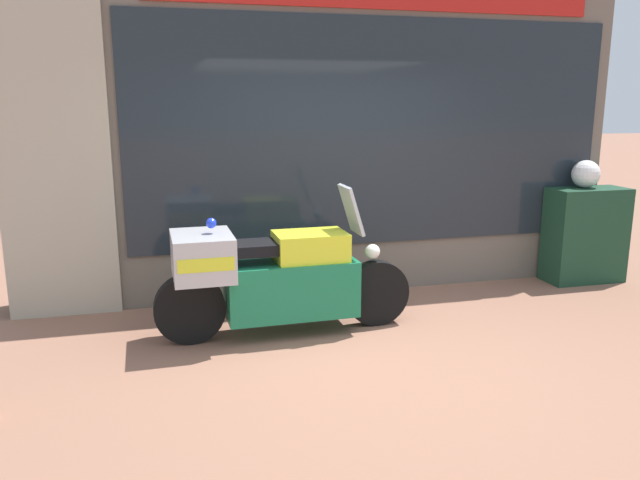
{
  "coord_description": "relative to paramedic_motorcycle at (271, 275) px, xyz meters",
  "views": [
    {
      "loc": [
        -1.82,
        -4.51,
        2.07
      ],
      "look_at": [
        -0.3,
        1.26,
        0.73
      ],
      "focal_mm": 35.0,
      "sensor_mm": 36.0,
      "label": 1
    }
  ],
  "objects": [
    {
      "name": "white_helmet",
      "position": [
        3.81,
        0.84,
        0.7
      ],
      "size": [
        0.32,
        0.32,
        0.32
      ],
      "primitive_type": "sphere",
      "color": "white",
      "rests_on": "utility_cabinet"
    },
    {
      "name": "utility_cabinet",
      "position": [
        3.84,
        0.79,
        -0.01
      ],
      "size": [
        0.9,
        0.43,
        1.09
      ],
      "primitive_type": "cube",
      "color": "#193D28",
      "rests_on": "ground"
    },
    {
      "name": "shop_building",
      "position": [
        0.42,
        1.24,
        1.14
      ],
      "size": [
        6.52,
        0.55,
        3.36
      ],
      "color": "#6B6056",
      "rests_on": "ground"
    },
    {
      "name": "window_display",
      "position": [
        1.32,
        1.27,
        -0.1
      ],
      "size": [
        5.04,
        0.3,
        1.87
      ],
      "color": "slate",
      "rests_on": "ground"
    },
    {
      "name": "paramedic_motorcycle",
      "position": [
        0.0,
        0.0,
        0.0
      ],
      "size": [
        2.34,
        0.67,
        1.33
      ],
      "rotation": [
        0.0,
        0.0,
        0.02
      ],
      "color": "black",
      "rests_on": "ground"
    },
    {
      "name": "ground_plane",
      "position": [
        0.88,
        -0.76,
        -0.55
      ],
      "size": [
        60.0,
        60.0,
        0.0
      ],
      "primitive_type": "plane",
      "color": "#8E604C"
    }
  ]
}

